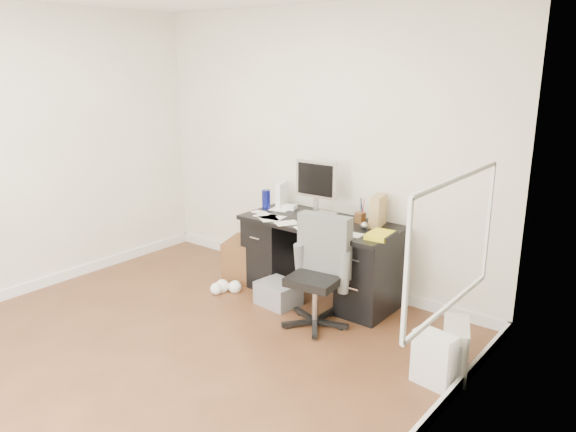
% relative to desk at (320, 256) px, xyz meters
% --- Properties ---
extents(ground, '(4.00, 4.00, 0.00)m').
position_rel_desk_xyz_m(ground, '(-0.30, -1.65, -0.40)').
color(ground, '#482817').
rests_on(ground, ground).
extents(room_shell, '(4.02, 4.02, 2.71)m').
position_rel_desk_xyz_m(room_shell, '(-0.27, -1.62, 1.26)').
color(room_shell, beige).
rests_on(room_shell, ground).
extents(desk, '(1.50, 0.70, 0.75)m').
position_rel_desk_xyz_m(desk, '(0.00, 0.00, 0.00)').
color(desk, black).
rests_on(desk, ground).
extents(loose_papers, '(1.10, 0.60, 0.00)m').
position_rel_desk_xyz_m(loose_papers, '(-0.20, -0.05, 0.35)').
color(loose_papers, white).
rests_on(loose_papers, desk).
extents(lcd_monitor, '(0.45, 0.27, 0.55)m').
position_rel_desk_xyz_m(lcd_monitor, '(-0.13, 0.10, 0.62)').
color(lcd_monitor, '#B0B0B5').
rests_on(lcd_monitor, desk).
extents(keyboard, '(0.47, 0.19, 0.03)m').
position_rel_desk_xyz_m(keyboard, '(0.10, -0.11, 0.36)').
color(keyboard, black).
rests_on(keyboard, desk).
extents(computer_mouse, '(0.09, 0.09, 0.07)m').
position_rel_desk_xyz_m(computer_mouse, '(0.46, 0.01, 0.38)').
color(computer_mouse, '#B0B0B5').
rests_on(computer_mouse, desk).
extents(travel_mug, '(0.11, 0.11, 0.19)m').
position_rel_desk_xyz_m(travel_mug, '(-0.69, 0.02, 0.45)').
color(travel_mug, navy).
rests_on(travel_mug, desk).
extents(white_binder, '(0.16, 0.24, 0.26)m').
position_rel_desk_xyz_m(white_binder, '(-0.59, 0.15, 0.48)').
color(white_binder, white).
rests_on(white_binder, desk).
extents(magazine_file, '(0.16, 0.26, 0.28)m').
position_rel_desk_xyz_m(magazine_file, '(0.49, 0.18, 0.49)').
color(magazine_file, '#A68450').
rests_on(magazine_file, desk).
extents(pen_cup, '(0.10, 0.10, 0.23)m').
position_rel_desk_xyz_m(pen_cup, '(0.32, 0.17, 0.47)').
color(pen_cup, brown).
rests_on(pen_cup, desk).
extents(yellow_book, '(0.22, 0.27, 0.04)m').
position_rel_desk_xyz_m(yellow_book, '(0.69, -0.11, 0.37)').
color(yellow_book, yellow).
rests_on(yellow_book, desk).
extents(paper_remote, '(0.29, 0.27, 0.02)m').
position_rel_desk_xyz_m(paper_remote, '(0.05, -0.30, 0.36)').
color(paper_remote, white).
rests_on(paper_remote, desk).
extents(office_chair, '(0.60, 0.60, 0.95)m').
position_rel_desk_xyz_m(office_chair, '(0.33, -0.54, 0.07)').
color(office_chair, '#4E514E').
rests_on(office_chair, ground).
extents(pc_tower, '(0.31, 0.43, 0.39)m').
position_rel_desk_xyz_m(pc_tower, '(1.56, -0.55, -0.20)').
color(pc_tower, '#B1AC9F').
rests_on(pc_tower, ground).
extents(shopping_bag, '(0.32, 0.25, 0.39)m').
position_rel_desk_xyz_m(shopping_bag, '(1.51, -0.77, -0.20)').
color(shopping_bag, white).
rests_on(shopping_bag, ground).
extents(wicker_basket, '(0.54, 0.54, 0.42)m').
position_rel_desk_xyz_m(wicker_basket, '(-0.81, -0.12, -0.19)').
color(wicker_basket, '#4A2C16').
rests_on(wicker_basket, ground).
extents(desk_printer, '(0.40, 0.34, 0.22)m').
position_rel_desk_xyz_m(desk_printer, '(-0.19, -0.41, -0.29)').
color(desk_printer, slate).
rests_on(desk_printer, ground).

